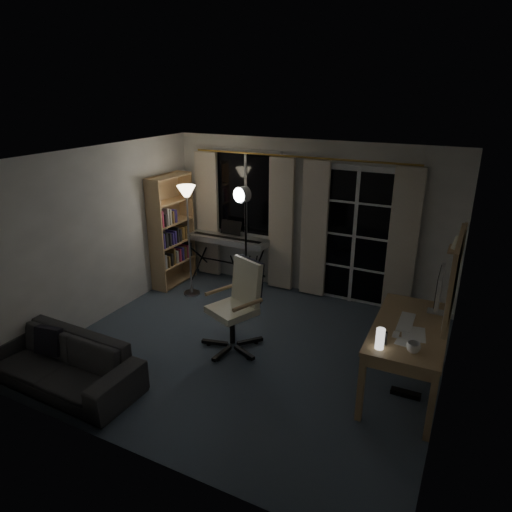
{
  "coord_description": "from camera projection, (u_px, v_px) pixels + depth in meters",
  "views": [
    {
      "loc": [
        2.32,
        -4.4,
        3.12
      ],
      "look_at": [
        -0.07,
        0.35,
        1.13
      ],
      "focal_mm": 32.0,
      "sensor_mm": 36.0,
      "label": 1
    }
  ],
  "objects": [
    {
      "name": "office_chair",
      "position": [
        240.0,
        297.0,
        5.63
      ],
      "size": [
        0.79,
        0.8,
        1.14
      ],
      "rotation": [
        0.0,
        0.0,
        -0.4
      ],
      "color": "black",
      "rests_on": "floor"
    },
    {
      "name": "studio_light",
      "position": [
        243.0,
        208.0,
        6.69
      ],
      "size": [
        0.41,
        0.41,
        1.8
      ],
      "rotation": [
        0.0,
        0.0,
        -0.38
      ],
      "color": "black",
      "rests_on": "floor"
    },
    {
      "name": "french_door",
      "position": [
        355.0,
        237.0,
        6.73
      ],
      "size": [
        1.32,
        0.09,
        2.11
      ],
      "color": "white",
      "rests_on": "floor"
    },
    {
      "name": "floor",
      "position": [
        248.0,
        350.0,
        5.76
      ],
      "size": [
        4.5,
        4.0,
        0.02
      ],
      "primitive_type": "cube",
      "color": "#3E4B5B",
      "rests_on": "ground"
    },
    {
      "name": "bookshelf",
      "position": [
        170.0,
        234.0,
        7.43
      ],
      "size": [
        0.3,
        0.85,
        1.82
      ],
      "rotation": [
        0.0,
        0.0,
        -0.02
      ],
      "color": "tan",
      "rests_on": "floor"
    },
    {
      "name": "keyboard_piano",
      "position": [
        228.0,
        241.0,
        7.44
      ],
      "size": [
        1.37,
        0.66,
        0.99
      ],
      "rotation": [
        0.0,
        0.0,
        -0.0
      ],
      "color": "black",
      "rests_on": "floor"
    },
    {
      "name": "desk_clutter",
      "position": [
        398.0,
        350.0,
        4.62
      ],
      "size": [
        0.45,
        0.89,
        0.99
      ],
      "rotation": [
        0.0,
        0.0,
        0.02
      ],
      "color": "white",
      "rests_on": "desk"
    },
    {
      "name": "wall_mirror",
      "position": [
        454.0,
        277.0,
        3.98
      ],
      "size": [
        0.04,
        0.94,
        0.74
      ],
      "color": "tan",
      "rests_on": "floor"
    },
    {
      "name": "desk",
      "position": [
        409.0,
        334.0,
        4.76
      ],
      "size": [
        0.76,
        1.47,
        0.78
      ],
      "rotation": [
        0.0,
        0.0,
        0.02
      ],
      "color": "tan",
      "rests_on": "floor"
    },
    {
      "name": "torchiere_lamp",
      "position": [
        187.0,
        208.0,
        6.8
      ],
      "size": [
        0.32,
        0.32,
        1.75
      ],
      "rotation": [
        0.0,
        0.0,
        0.18
      ],
      "color": "#B2B2B7",
      "rests_on": "floor"
    },
    {
      "name": "curtains",
      "position": [
        297.0,
        227.0,
        7.0
      ],
      "size": [
        3.6,
        0.07,
        2.13
      ],
      "color": "gold",
      "rests_on": "floor"
    },
    {
      "name": "sofa",
      "position": [
        59.0,
        355.0,
        4.97
      ],
      "size": [
        1.87,
        0.58,
        0.73
      ],
      "rotation": [
        0.0,
        0.0,
        -0.02
      ],
      "color": "#28282A",
      "rests_on": "floor"
    },
    {
      "name": "monitor",
      "position": [
        439.0,
        288.0,
        4.92
      ],
      "size": [
        0.19,
        0.56,
        0.49
      ],
      "rotation": [
        0.0,
        0.0,
        0.02
      ],
      "color": "silver",
      "rests_on": "desk"
    },
    {
      "name": "window",
      "position": [
        247.0,
        194.0,
        7.32
      ],
      "size": [
        1.2,
        0.08,
        1.4
      ],
      "color": "white",
      "rests_on": "floor"
    },
    {
      "name": "mug",
      "position": [
        414.0,
        346.0,
        4.25
      ],
      "size": [
        0.13,
        0.1,
        0.13
      ],
      "primitive_type": "imported",
      "rotation": [
        0.0,
        0.0,
        0.02
      ],
      "color": "silver",
      "rests_on": "desk"
    },
    {
      "name": "framed_print",
      "position": [
        463.0,
        242.0,
        4.72
      ],
      "size": [
        0.03,
        0.42,
        0.32
      ],
      "color": "tan",
      "rests_on": "floor"
    },
    {
      "name": "wall_shelf",
      "position": [
        457.0,
        245.0,
        5.23
      ],
      "size": [
        0.16,
        0.3,
        0.18
      ],
      "color": "tan",
      "rests_on": "floor"
    }
  ]
}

